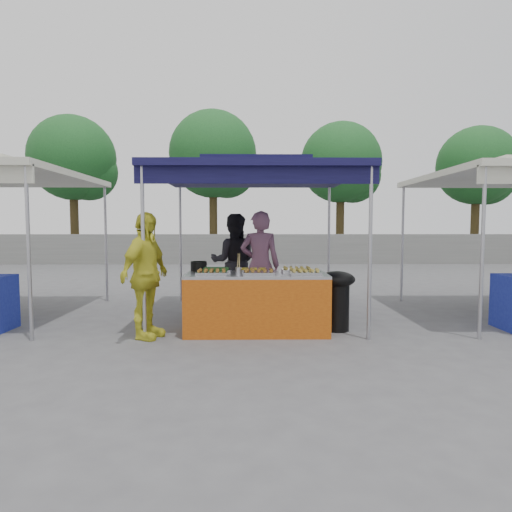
{
  "coord_description": "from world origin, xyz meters",
  "views": [
    {
      "loc": [
        -0.08,
        -6.13,
        1.52
      ],
      "look_at": [
        0.0,
        0.6,
        1.05
      ],
      "focal_mm": 30.0,
      "sensor_mm": 36.0,
      "label": 1
    }
  ],
  "objects_px": {
    "wok_burner": "(337,295)",
    "helper_man": "(234,262)",
    "customer_person": "(145,276)",
    "cooking_pot": "(199,266)",
    "vendor_table": "(257,303)",
    "vendor_woman": "(260,265)"
  },
  "relations": [
    {
      "from": "wok_burner",
      "to": "helper_man",
      "type": "xyz_separation_m",
      "value": [
        -1.56,
        1.58,
        0.35
      ]
    },
    {
      "from": "helper_man",
      "to": "customer_person",
      "type": "relative_size",
      "value": 1.02
    },
    {
      "from": "cooking_pot",
      "to": "wok_burner",
      "type": "xyz_separation_m",
      "value": [
        2.04,
        -0.25,
        -0.4
      ]
    },
    {
      "from": "vendor_table",
      "to": "cooking_pot",
      "type": "relative_size",
      "value": 8.22
    },
    {
      "from": "wok_burner",
      "to": "customer_person",
      "type": "relative_size",
      "value": 0.51
    },
    {
      "from": "vendor_woman",
      "to": "customer_person",
      "type": "distance_m",
      "value": 1.98
    },
    {
      "from": "helper_man",
      "to": "cooking_pot",
      "type": "bearing_deg",
      "value": 69.97
    },
    {
      "from": "wok_burner",
      "to": "vendor_woman",
      "type": "bearing_deg",
      "value": 152.74
    },
    {
      "from": "vendor_woman",
      "to": "helper_man",
      "type": "height_order",
      "value": "vendor_woman"
    },
    {
      "from": "customer_person",
      "to": "helper_man",
      "type": "bearing_deg",
      "value": -9.55
    },
    {
      "from": "vendor_table",
      "to": "customer_person",
      "type": "xyz_separation_m",
      "value": [
        -1.5,
        -0.29,
        0.43
      ]
    },
    {
      "from": "vendor_woman",
      "to": "customer_person",
      "type": "relative_size",
      "value": 1.03
    },
    {
      "from": "customer_person",
      "to": "cooking_pot",
      "type": "bearing_deg",
      "value": -24.88
    },
    {
      "from": "vendor_woman",
      "to": "customer_person",
      "type": "height_order",
      "value": "vendor_woman"
    },
    {
      "from": "helper_man",
      "to": "vendor_table",
      "type": "bearing_deg",
      "value": 102.45
    },
    {
      "from": "helper_man",
      "to": "customer_person",
      "type": "xyz_separation_m",
      "value": [
        -1.11,
        -1.99,
        -0.02
      ]
    },
    {
      "from": "wok_burner",
      "to": "vendor_table",
      "type": "bearing_deg",
      "value": -166.03
    },
    {
      "from": "wok_burner",
      "to": "customer_person",
      "type": "bearing_deg",
      "value": -162.97
    },
    {
      "from": "wok_burner",
      "to": "vendor_woman",
      "type": "xyz_separation_m",
      "value": [
        -1.1,
        0.79,
        0.36
      ]
    },
    {
      "from": "cooking_pot",
      "to": "helper_man",
      "type": "height_order",
      "value": "helper_man"
    },
    {
      "from": "vendor_woman",
      "to": "customer_person",
      "type": "bearing_deg",
      "value": 42.52
    },
    {
      "from": "wok_burner",
      "to": "customer_person",
      "type": "distance_m",
      "value": 2.73
    }
  ]
}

